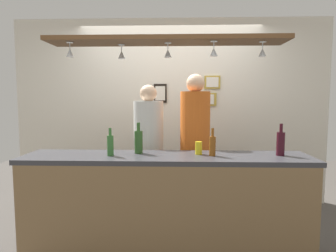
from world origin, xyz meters
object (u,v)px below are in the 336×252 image
(person_middle_orange_shirt, at_px, (195,135))
(picture_frame_upper_small, at_px, (212,82))
(bottle_wine_dark_red, at_px, (281,143))
(bottle_champagne_green, at_px, (139,141))
(bottle_beer_green_import, at_px, (110,145))
(picture_frame_lower_pair, at_px, (206,99))
(bottle_beer_amber_tall, at_px, (212,145))
(picture_frame_crest, at_px, (160,93))
(drink_can, at_px, (199,148))
(person_left_white_patterned_shirt, at_px, (149,142))

(person_middle_orange_shirt, bearing_deg, picture_frame_upper_small, 70.29)
(bottle_wine_dark_red, xyz_separation_m, bottle_champagne_green, (-1.34, 0.06, 0.00))
(bottle_beer_green_import, bearing_deg, picture_frame_lower_pair, 54.93)
(bottle_beer_green_import, height_order, picture_frame_lower_pair, picture_frame_lower_pair)
(person_middle_orange_shirt, distance_m, bottle_beer_amber_tall, 0.65)
(person_middle_orange_shirt, xyz_separation_m, picture_frame_crest, (-0.45, 0.77, 0.49))
(drink_can, xyz_separation_m, picture_frame_crest, (-0.45, 1.35, 0.54))
(drink_can, bearing_deg, picture_frame_lower_pair, 82.17)
(picture_frame_lower_pair, bearing_deg, bottle_wine_dark_red, -67.27)
(bottle_wine_dark_red, relative_size, picture_frame_crest, 1.15)
(drink_can, bearing_deg, bottle_wine_dark_red, -1.96)
(bottle_champagne_green, distance_m, picture_frame_upper_small, 1.69)
(person_middle_orange_shirt, relative_size, picture_frame_lower_pair, 5.91)
(person_left_white_patterned_shirt, xyz_separation_m, picture_frame_lower_pair, (0.72, 0.77, 0.49))
(picture_frame_lower_pair, xyz_separation_m, picture_frame_upper_small, (0.09, 0.00, 0.24))
(bottle_beer_green_import, relative_size, picture_frame_crest, 1.00)
(person_middle_orange_shirt, distance_m, bottle_champagne_green, 0.79)
(bottle_beer_amber_tall, distance_m, picture_frame_upper_small, 1.57)
(drink_can, xyz_separation_m, picture_frame_upper_small, (0.27, 1.35, 0.70))
(person_left_white_patterned_shirt, height_order, bottle_beer_green_import, person_left_white_patterned_shirt)
(bottle_beer_amber_tall, height_order, picture_frame_upper_small, picture_frame_upper_small)
(bottle_wine_dark_red, height_order, bottle_beer_amber_tall, bottle_wine_dark_red)
(bottle_beer_amber_tall, relative_size, bottle_champagne_green, 0.87)
(bottle_beer_amber_tall, bearing_deg, drink_can, 151.87)
(person_middle_orange_shirt, bearing_deg, bottle_champagne_green, -137.17)
(picture_frame_lower_pair, bearing_deg, bottle_beer_amber_tall, -92.54)
(drink_can, xyz_separation_m, picture_frame_lower_pair, (0.19, 1.35, 0.46))
(person_left_white_patterned_shirt, height_order, picture_frame_upper_small, picture_frame_upper_small)
(bottle_champagne_green, xyz_separation_m, picture_frame_crest, (0.13, 1.31, 0.49))
(person_middle_orange_shirt, height_order, bottle_champagne_green, person_middle_orange_shirt)
(bottle_beer_amber_tall, relative_size, bottle_beer_green_import, 1.00)
(person_middle_orange_shirt, height_order, bottle_wine_dark_red, person_middle_orange_shirt)
(bottle_beer_amber_tall, bearing_deg, bottle_wine_dark_red, 3.54)
(bottle_beer_green_import, xyz_separation_m, picture_frame_lower_pair, (1.01, 1.44, 0.42))
(bottle_beer_amber_tall, relative_size, picture_frame_lower_pair, 0.87)
(picture_frame_crest, bearing_deg, bottle_champagne_green, -95.71)
(bottle_wine_dark_red, height_order, drink_can, bottle_wine_dark_red)
(drink_can, relative_size, picture_frame_lower_pair, 0.41)
(person_left_white_patterned_shirt, bearing_deg, picture_frame_crest, 83.47)
(bottle_beer_amber_tall, xyz_separation_m, picture_frame_lower_pair, (0.06, 1.41, 0.42))
(bottle_wine_dark_red, bearing_deg, bottle_beer_green_import, -177.54)
(bottle_wine_dark_red, distance_m, picture_frame_crest, 1.90)
(bottle_beer_amber_tall, relative_size, picture_frame_crest, 1.00)
(person_middle_orange_shirt, xyz_separation_m, drink_can, (0.00, -0.58, -0.05))
(person_middle_orange_shirt, xyz_separation_m, picture_frame_lower_pair, (0.19, 0.77, 0.41))
(person_left_white_patterned_shirt, relative_size, bottle_champagne_green, 5.50)
(bottle_wine_dark_red, height_order, picture_frame_upper_small, picture_frame_upper_small)
(bottle_champagne_green, bearing_deg, picture_frame_lower_pair, 59.66)
(person_left_white_patterned_shirt, distance_m, drink_can, 0.79)
(picture_frame_lower_pair, distance_m, picture_frame_upper_small, 0.25)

